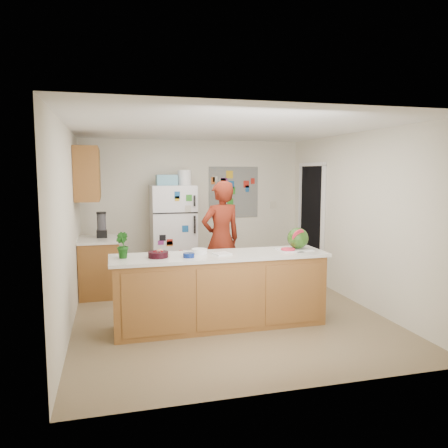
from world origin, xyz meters
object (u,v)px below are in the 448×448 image
object	(u,v)px
watermelon	(298,238)
cherry_bowl	(158,255)
refrigerator	(173,234)
person	(221,239)

from	to	relation	value
watermelon	cherry_bowl	xyz separation A→B (m)	(-1.83, -0.08, -0.11)
refrigerator	cherry_bowl	distance (m)	2.46
refrigerator	watermelon	xyz separation A→B (m)	(1.31, -2.33, 0.22)
watermelon	person	bearing A→B (deg)	120.50
person	watermelon	bearing A→B (deg)	106.83
refrigerator	person	xyz separation A→B (m)	(0.59, -1.10, 0.05)
cherry_bowl	person	bearing A→B (deg)	49.88
refrigerator	cherry_bowl	size ratio (longest dim) A/B	7.14
cherry_bowl	refrigerator	bearing A→B (deg)	77.95
person	watermelon	xyz separation A→B (m)	(0.72, -1.23, 0.17)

